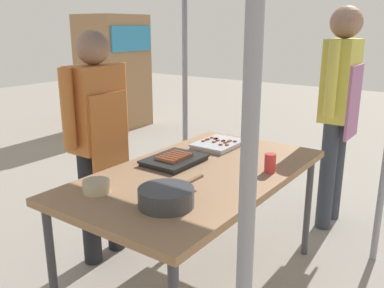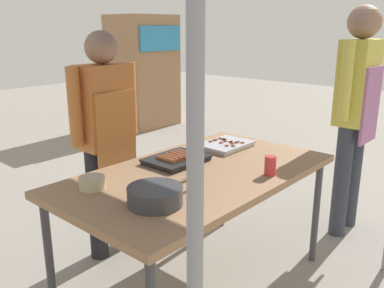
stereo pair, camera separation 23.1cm
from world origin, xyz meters
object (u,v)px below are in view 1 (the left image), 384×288
(cooking_wok, at_px, (166,196))
(neighbor_stall_left, at_px, (114,72))
(condiment_bowl, at_px, (96,186))
(drink_cup_near_edge, at_px, (270,163))
(tray_grilled_sausages, at_px, (174,160))
(customer_nearby, at_px, (339,100))
(stall_table, at_px, (199,180))
(tray_meat_skewers, at_px, (219,144))
(vendor_woman, at_px, (98,131))

(cooking_wok, bearing_deg, neighbor_stall_left, 48.64)
(condiment_bowl, bearing_deg, drink_cup_near_edge, -36.50)
(tray_grilled_sausages, xyz_separation_m, condiment_bowl, (-0.58, 0.03, 0.01))
(customer_nearby, bearing_deg, neighbor_stall_left, 70.03)
(cooking_wok, relative_size, customer_nearby, 0.25)
(stall_table, bearing_deg, condiment_bowl, 157.07)
(drink_cup_near_edge, distance_m, customer_nearby, 1.13)
(tray_meat_skewers, distance_m, customer_nearby, 1.02)
(customer_nearby, bearing_deg, tray_meat_skewers, 147.24)
(neighbor_stall_left, bearing_deg, stall_table, -128.00)
(vendor_woman, distance_m, customer_nearby, 1.78)
(tray_meat_skewers, distance_m, vendor_woman, 0.80)
(tray_meat_skewers, bearing_deg, condiment_bowl, 176.71)
(vendor_woman, xyz_separation_m, customer_nearby, (1.40, -1.10, 0.11))
(stall_table, height_order, drink_cup_near_edge, drink_cup_near_edge)
(stall_table, bearing_deg, customer_nearby, -15.43)
(tray_grilled_sausages, bearing_deg, neighbor_stall_left, 50.65)
(drink_cup_near_edge, relative_size, neighbor_stall_left, 0.06)
(condiment_bowl, relative_size, vendor_woman, 0.09)
(tray_grilled_sausages, distance_m, neighbor_stall_left, 4.25)
(cooking_wok, height_order, neighbor_stall_left, neighbor_stall_left)
(cooking_wok, distance_m, drink_cup_near_edge, 0.71)
(tray_meat_skewers, height_order, cooking_wok, cooking_wok)
(cooking_wok, bearing_deg, tray_grilled_sausages, 34.64)
(tray_meat_skewers, relative_size, neighbor_stall_left, 0.20)
(cooking_wok, bearing_deg, tray_meat_skewers, 18.47)
(stall_table, distance_m, drink_cup_near_edge, 0.41)
(customer_nearby, bearing_deg, condiment_bowl, 162.29)
(vendor_woman, bearing_deg, drink_cup_near_edge, 105.02)
(tray_grilled_sausages, distance_m, drink_cup_near_edge, 0.57)
(tray_grilled_sausages, xyz_separation_m, tray_meat_skewers, (0.45, -0.03, -0.00))
(stall_table, bearing_deg, tray_meat_skewers, 19.74)
(drink_cup_near_edge, height_order, neighbor_stall_left, neighbor_stall_left)
(stall_table, height_order, cooking_wok, cooking_wok)
(vendor_woman, bearing_deg, customer_nearby, 141.71)
(tray_grilled_sausages, bearing_deg, stall_table, -98.68)
(tray_grilled_sausages, xyz_separation_m, neighbor_stall_left, (2.69, 3.28, 0.09))
(vendor_woman, bearing_deg, tray_meat_skewers, 134.75)
(tray_grilled_sausages, relative_size, customer_nearby, 0.21)
(vendor_woman, relative_size, neighbor_stall_left, 0.89)
(tray_meat_skewers, relative_size, condiment_bowl, 2.61)
(tray_grilled_sausages, relative_size, neighbor_stall_left, 0.21)
(stall_table, height_order, condiment_bowl, condiment_bowl)
(tray_meat_skewers, relative_size, vendor_woman, 0.23)
(stall_table, relative_size, cooking_wok, 3.85)
(tray_grilled_sausages, xyz_separation_m, customer_nearby, (1.29, -0.57, 0.23))
(cooking_wok, bearing_deg, customer_nearby, -6.94)
(stall_table, xyz_separation_m, customer_nearby, (1.32, -0.37, 0.31))
(stall_table, height_order, tray_meat_skewers, tray_meat_skewers)
(stall_table, bearing_deg, tray_grilled_sausages, 81.32)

